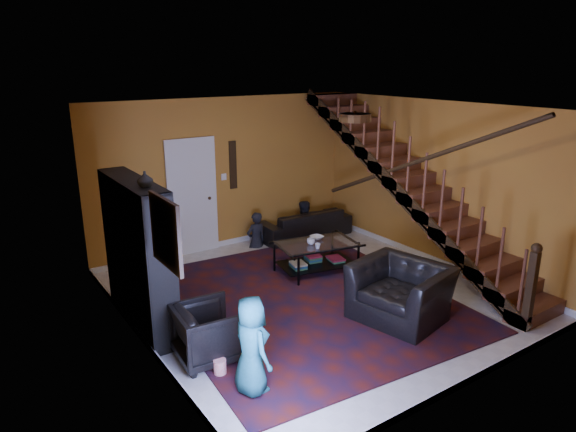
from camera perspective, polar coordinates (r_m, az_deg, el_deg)
name	(u,v)px	position (r m, az deg, el deg)	size (l,w,h in m)	color
floor	(313,296)	(7.88, 2.81, -8.84)	(5.50, 5.50, 0.00)	beige
room	(195,283)	(8.30, -10.27, -7.34)	(5.50, 5.50, 5.50)	#A56524
staircase	(417,187)	(8.79, 14.10, 3.09)	(0.95, 5.02, 3.18)	brown
bookshelf	(139,257)	(6.98, -16.24, -4.40)	(0.35, 1.80, 2.00)	black
door	(192,199)	(9.42, -10.58, 1.89)	(0.82, 0.05, 2.05)	silver
framed_picture	(165,233)	(5.32, -13.46, -1.84)	(0.04, 0.74, 0.74)	maroon
wall_hanging	(233,165)	(9.67, -6.14, 5.65)	(0.14, 0.03, 0.90)	black
ceiling_fixture	(355,118)	(6.52, 7.46, 10.79)	(0.40, 0.40, 0.10)	#3F2814
rug	(304,300)	(7.72, 1.74, -9.30)	(3.87, 4.42, 0.02)	#41110B
sofa	(304,223)	(10.33, 1.83, -0.83)	(1.89, 0.74, 0.55)	black
armchair_left	(208,333)	(6.27, -8.83, -12.68)	(0.73, 0.75, 0.68)	black
armchair_right	(400,292)	(7.23, 12.38, -8.28)	(1.20, 1.05, 0.78)	black
person_adult_a	(256,241)	(9.85, -3.57, -2.75)	(0.41, 0.27, 1.13)	black
person_adult_b	(303,229)	(10.41, 1.66, -1.47)	(0.57, 0.45, 1.18)	black
person_child	(251,346)	(5.56, -4.09, -14.18)	(0.54, 0.35, 1.10)	#1C596B
coffee_table	(317,255)	(8.66, 3.20, -4.30)	(1.43, 1.01, 0.50)	black
cup_a	(311,241)	(8.51, 2.56, -2.84)	(0.13, 0.13, 0.10)	#999999
cup_b	(318,246)	(8.33, 3.31, -3.35)	(0.09, 0.09, 0.09)	#999999
bowl	(317,237)	(8.77, 3.20, -2.39)	(0.22, 0.22, 0.05)	#999999
vase	(145,179)	(6.20, -15.61, 3.95)	(0.18, 0.18, 0.19)	#999999
popcorn_bucket	(220,367)	(6.09, -7.58, -16.25)	(0.15, 0.15, 0.17)	red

